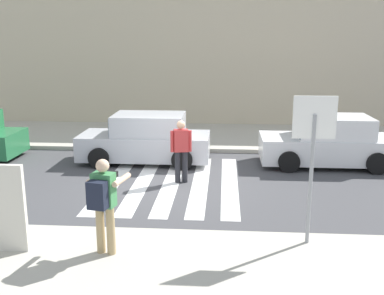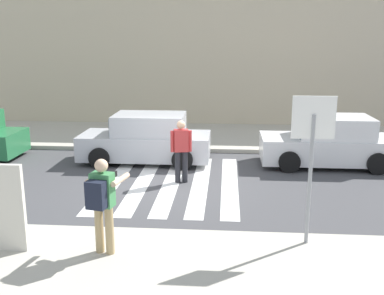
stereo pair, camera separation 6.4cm
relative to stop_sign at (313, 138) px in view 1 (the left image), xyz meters
name	(u,v)px [view 1 (the left image)]	position (x,y,z in m)	size (l,w,h in m)	color
ground_plane	(170,185)	(-3.00, 3.60, -2.14)	(120.00, 120.00, 0.00)	#424244
sidewalk_far	(188,136)	(-3.00, 9.60, -2.07)	(60.00, 4.80, 0.14)	#B2AD9E
building_facade_far	(195,45)	(-3.00, 14.00, 1.41)	(56.00, 4.00, 7.11)	beige
crosswalk_stripe_0	(114,181)	(-4.60, 3.80, -2.14)	(0.44, 5.20, 0.01)	silver
crosswalk_stripe_1	(143,182)	(-3.80, 3.80, -2.14)	(0.44, 5.20, 0.01)	silver
crosswalk_stripe_2	(171,182)	(-3.00, 3.80, -2.14)	(0.44, 5.20, 0.01)	silver
crosswalk_stripe_3	(200,183)	(-2.20, 3.80, -2.14)	(0.44, 5.20, 0.01)	silver
crosswalk_stripe_4	(230,184)	(-1.40, 3.80, -2.14)	(0.44, 5.20, 0.01)	silver
stop_sign	(313,138)	(0.00, 0.00, 0.00)	(0.76, 0.08, 2.74)	gray
photographer_with_backpack	(103,199)	(-3.64, -0.73, -0.98)	(0.69, 0.92, 1.72)	tan
pedestrian_crossing	(181,148)	(-2.73, 3.85, -1.17)	(0.57, 0.31, 1.72)	#232328
parked_car_silver	(146,140)	(-4.05, 5.90, -1.42)	(4.10, 1.92, 1.55)	#B7BABF
parked_car_white	(329,143)	(1.66, 5.90, -1.42)	(4.10, 1.92, 1.55)	white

